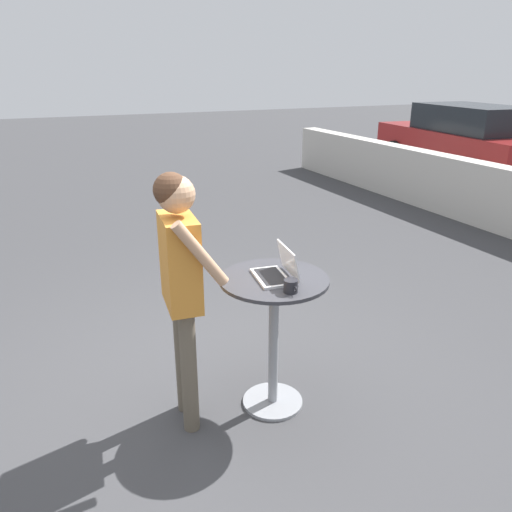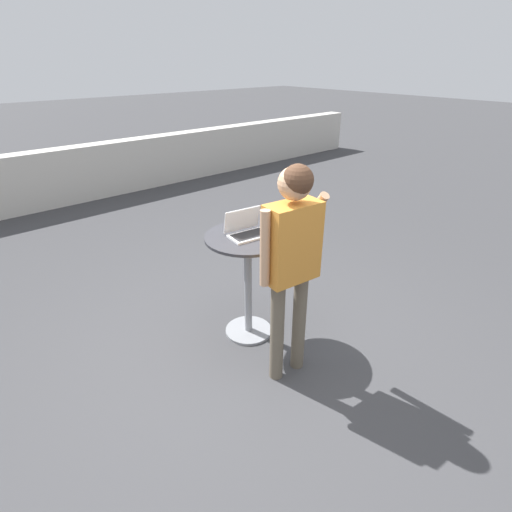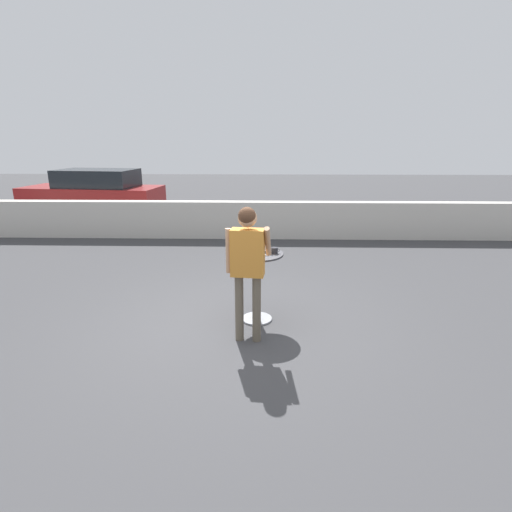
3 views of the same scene
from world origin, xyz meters
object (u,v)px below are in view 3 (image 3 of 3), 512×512
Objects in this scene: cafe_table at (257,275)px; standing_person at (248,257)px; coffee_mug at (275,250)px; parked_car_near_street at (94,194)px; laptop at (257,249)px.

standing_person reaches higher than cafe_table.
coffee_mug is at bearing 60.44° from standing_person.
parked_car_near_street reaches higher than cafe_table.
standing_person is 0.40× the size of parked_car_near_street.
standing_person reaches higher than parked_car_near_street.
cafe_table is at bearing -107.92° from laptop.
coffee_mug is at bearing -1.86° from cafe_table.
standing_person is at bearing -119.56° from coffee_mug.
coffee_mug is at bearing -52.40° from parked_car_near_street.
standing_person is (-0.10, -0.62, 0.44)m from cafe_table.
standing_person is at bearing -99.42° from laptop.
laptop reaches higher than coffee_mug.
laptop is at bearing -53.50° from parked_car_near_street.
cafe_table is 8.28× the size of coffee_mug.
parked_car_near_street is at bearing 126.40° from cafe_table.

